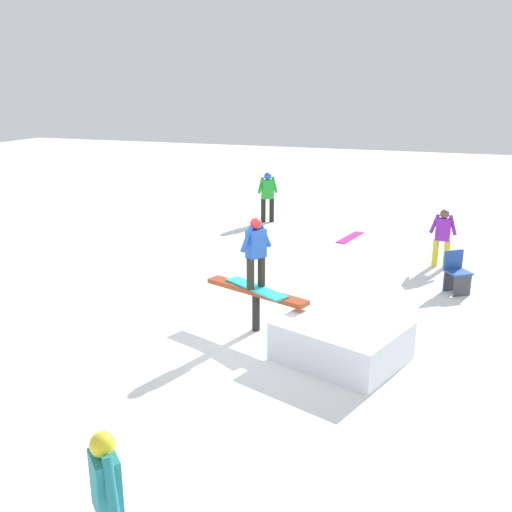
# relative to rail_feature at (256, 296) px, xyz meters

# --- Properties ---
(ground_plane) EXTENTS (60.00, 60.00, 0.00)m
(ground_plane) POSITION_rel_rail_feature_xyz_m (0.00, 0.00, -0.65)
(ground_plane) COLOR white
(rail_feature) EXTENTS (2.05, 0.95, 0.77)m
(rail_feature) POSITION_rel_rail_feature_xyz_m (0.00, 0.00, 0.00)
(rail_feature) COLOR black
(rail_feature) RESTS_ON ground
(snow_kicker_ramp) EXTENTS (2.20, 2.01, 0.62)m
(snow_kicker_ramp) POSITION_rel_rail_feature_xyz_m (-1.64, 0.58, -0.34)
(snow_kicker_ramp) COLOR white
(snow_kicker_ramp) RESTS_ON ground
(main_rider_on_rail) EXTENTS (1.34, 0.93, 1.27)m
(main_rider_on_rail) POSITION_rel_rail_feature_xyz_m (0.00, 0.00, 0.74)
(main_rider_on_rail) COLOR #27C1D1
(main_rider_on_rail) RESTS_ON rail_feature
(bystander_purple) EXTENTS (0.63, 0.22, 1.40)m
(bystander_purple) POSITION_rel_rail_feature_xyz_m (-2.88, -4.95, 0.14)
(bystander_purple) COLOR yellow
(bystander_purple) RESTS_ON ground
(bystander_teal) EXTENTS (0.53, 0.49, 1.44)m
(bystander_teal) POSITION_rel_rail_feature_xyz_m (-0.61, 5.38, 0.16)
(bystander_teal) COLOR navy
(bystander_teal) RESTS_ON ground
(bystander_green) EXTENTS (0.59, 0.44, 1.57)m
(bystander_green) POSITION_rel_rail_feature_xyz_m (2.50, -7.95, 0.24)
(bystander_green) COLOR black
(bystander_green) RESTS_ON ground
(loose_snowboard_magenta) EXTENTS (0.56, 1.46, 0.02)m
(loose_snowboard_magenta) POSITION_rel_rail_feature_xyz_m (-0.35, -6.90, -0.63)
(loose_snowboard_magenta) COLOR #D0299F
(loose_snowboard_magenta) RESTS_ON ground
(folding_chair) EXTENTS (0.62, 0.62, 0.88)m
(folding_chair) POSITION_rel_rail_feature_xyz_m (-3.26, -3.23, -0.23)
(folding_chair) COLOR #3F3F44
(folding_chair) RESTS_ON ground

